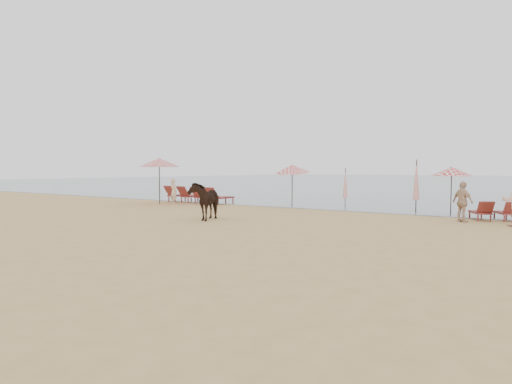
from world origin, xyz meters
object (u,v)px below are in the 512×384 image
Objects in this scene: lounger_cluster_right at (508,212)px; umbrella_closed_right at (416,180)px; lounger_cluster_left at (197,195)px; cow at (205,201)px; umbrella_open_left_b at (292,169)px; umbrella_closed_left at (345,183)px; umbrella_open_right at (452,171)px; beachgoer_right_b at (463,202)px; umbrella_open_left_a at (159,162)px; beachgoer_left at (174,191)px.

lounger_cluster_right is 4.22m from umbrella_closed_right.
lounger_cluster_left is 16.27m from lounger_cluster_right.
lounger_cluster_left is at bearing 112.79° from cow.
umbrella_open_left_b is 1.31× the size of cow.
umbrella_closed_left is (2.40, 1.54, -0.77)m from umbrella_open_left_b.
umbrella_open_right is 2.66m from beachgoer_right_b.
lounger_cluster_left is 1.64× the size of umbrella_open_left_a.
lounger_cluster_right is (16.27, 0.03, -0.10)m from lounger_cluster_left.
umbrella_open_left_a is 15.68m from umbrella_open_right.
beachgoer_right_b is at bearing -0.81° from lounger_cluster_left.
beachgoer_right_b reaches higher than lounger_cluster_left.
umbrella_closed_right is 13.29m from beachgoer_left.
umbrella_open_left_a is 1.28× the size of umbrella_closed_left.
umbrella_open_right is at bearing -14.32° from umbrella_closed_left.
umbrella_open_right is at bearing 20.64° from umbrella_open_left_a.
umbrella_closed_right is at bearing 23.99° from umbrella_open_left_a.
umbrella_open_left_b is (-10.07, 0.68, 1.69)m from lounger_cluster_right.
umbrella_open_left_a reaches higher than umbrella_open_right.
lounger_cluster_right is at bearing -98.20° from beachgoer_right_b.
lounger_cluster_left is at bearing 62.42° from umbrella_open_left_a.
beachgoer_left is at bearing 122.48° from cow.
umbrella_open_left_b is 2.95m from umbrella_closed_left.
umbrella_closed_right is (13.85, 3.14, -0.91)m from umbrella_open_left_a.
lounger_cluster_right is 10.23m from umbrella_open_left_b.
umbrella_open_right reaches higher than cow.
umbrella_open_left_b reaches higher than umbrella_open_right.
umbrella_closed_left is 8.89m from cow.
umbrella_open_right is 1.76m from umbrella_closed_right.
cow is at bearing -41.15° from lounger_cluster_left.
lounger_cluster_right is at bearing 16.88° from umbrella_open_left_a.
cow is at bearing -20.06° from umbrella_open_left_a.
beachgoer_left is (-12.94, -2.89, -0.79)m from umbrella_closed_right.
umbrella_closed_right is 3.79m from beachgoer_right_b.
umbrella_open_left_a reaches higher than umbrella_open_left_b.
umbrella_open_right is at bearing 8.05° from lounger_cluster_left.
cow is 1.22× the size of beachgoer_left.
beachgoer_left reaches higher than lounger_cluster_right.
lounger_cluster_left is 12.59m from umbrella_closed_right.
cow is (6.11, -6.28, 0.29)m from lounger_cluster_left.
umbrella_closed_right is (-3.81, 1.39, 1.16)m from lounger_cluster_right.
umbrella_closed_left is (8.60, 2.24, 0.82)m from lounger_cluster_left.
umbrella_open_right is 10.75m from cow.
umbrella_closed_left is (-5.47, 1.40, -0.64)m from umbrella_open_right.
beachgoer_right_b is at bearing -30.22° from umbrella_closed_left.
umbrella_closed_left is 3.96m from umbrella_closed_right.
lounger_cluster_right is at bearing 10.38° from cow.
umbrella_open_left_b is 7.10m from cow.
umbrella_closed_right reaches higher than lounger_cluster_left.
cow is at bearing -131.37° from umbrella_open_right.
beachgoer_right_b is at bearing 12.30° from umbrella_open_left_a.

